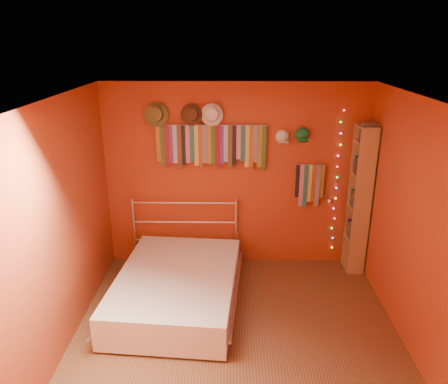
# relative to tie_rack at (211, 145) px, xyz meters

# --- Properties ---
(ground) EXTENTS (3.50, 3.50, 0.00)m
(ground) POSITION_rel_tie_rack_xyz_m (0.32, -1.68, -1.70)
(ground) COLOR #54391C
(ground) RESTS_ON ground
(back_wall) EXTENTS (3.50, 0.02, 2.50)m
(back_wall) POSITION_rel_tie_rack_xyz_m (0.32, 0.07, -0.45)
(back_wall) COLOR #A3431A
(back_wall) RESTS_ON ground
(right_wall) EXTENTS (0.02, 3.50, 2.50)m
(right_wall) POSITION_rel_tie_rack_xyz_m (2.07, -1.68, -0.45)
(right_wall) COLOR #A3431A
(right_wall) RESTS_ON ground
(left_wall) EXTENTS (0.02, 3.50, 2.50)m
(left_wall) POSITION_rel_tie_rack_xyz_m (-1.43, -1.68, -0.45)
(left_wall) COLOR #A3431A
(left_wall) RESTS_ON ground
(ceiling) EXTENTS (3.50, 3.50, 0.02)m
(ceiling) POSITION_rel_tie_rack_xyz_m (0.32, -1.68, 0.80)
(ceiling) COLOR white
(ceiling) RESTS_ON back_wall
(tie_rack) EXTENTS (1.45, 0.03, 0.60)m
(tie_rack) POSITION_rel_tie_rack_xyz_m (0.00, 0.00, 0.00)
(tie_rack) COLOR silver
(tie_rack) RESTS_ON back_wall
(small_tie_rack) EXTENTS (0.40, 0.03, 0.59)m
(small_tie_rack) POSITION_rel_tie_rack_xyz_m (1.30, 0.00, -0.52)
(small_tie_rack) COLOR silver
(small_tie_rack) RESTS_ON back_wall
(fedora_olive) EXTENTS (0.31, 0.17, 0.31)m
(fedora_olive) POSITION_rel_tie_rack_xyz_m (-0.70, -0.03, 0.39)
(fedora_olive) COLOR brown
(fedora_olive) RESTS_ON back_wall
(fedora_brown) EXTENTS (0.28, 0.15, 0.28)m
(fedora_brown) POSITION_rel_tie_rack_xyz_m (-0.25, -0.03, 0.40)
(fedora_brown) COLOR #462A19
(fedora_brown) RESTS_ON back_wall
(fedora_white) EXTENTS (0.28, 0.15, 0.28)m
(fedora_white) POSITION_rel_tie_rack_xyz_m (0.01, -0.03, 0.40)
(fedora_white) COLOR silver
(fedora_white) RESTS_ON back_wall
(cap_white) EXTENTS (0.18, 0.22, 0.18)m
(cap_white) POSITION_rel_tie_rack_xyz_m (0.91, 0.01, 0.11)
(cap_white) COLOR silver
(cap_white) RESTS_ON back_wall
(cap_green) EXTENTS (0.18, 0.23, 0.18)m
(cap_green) POSITION_rel_tie_rack_xyz_m (1.17, 0.01, 0.13)
(cap_green) COLOR #1A7638
(cap_green) RESTS_ON back_wall
(fairy_lights) EXTENTS (0.06, 0.02, 1.95)m
(fairy_lights) POSITION_rel_tie_rack_xyz_m (1.67, 0.03, -0.52)
(fairy_lights) COLOR #FF3333
(fairy_lights) RESTS_ON back_wall
(reading_lamp) EXTENTS (0.07, 0.31, 0.09)m
(reading_lamp) POSITION_rel_tie_rack_xyz_m (1.54, -0.17, -0.69)
(reading_lamp) COLOR silver
(reading_lamp) RESTS_ON back_wall
(bookshelf) EXTENTS (0.25, 0.34, 2.00)m
(bookshelf) POSITION_rel_tie_rack_xyz_m (1.98, -0.15, -0.69)
(bookshelf) COLOR #AF774F
(bookshelf) RESTS_ON ground
(bed) EXTENTS (1.60, 2.04, 0.96)m
(bed) POSITION_rel_tie_rack_xyz_m (-0.38, -1.04, -1.48)
(bed) COLOR silver
(bed) RESTS_ON ground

